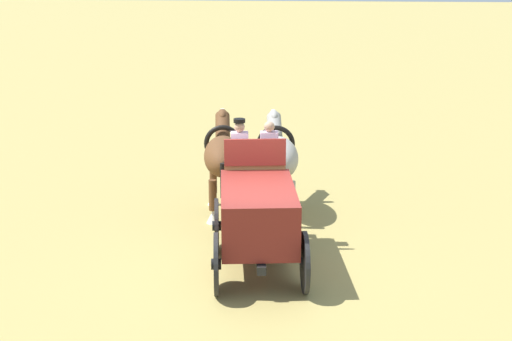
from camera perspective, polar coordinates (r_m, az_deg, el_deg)
ground_plane at (r=14.47m, az=0.15°, el=-7.72°), size 220.00×220.00×0.00m
show_wagon at (r=14.22m, az=0.11°, el=-3.17°), size 5.50×2.16×2.70m
draft_horse_near at (r=17.43m, az=-2.56°, el=1.04°), size 2.96×1.20×2.22m
draft_horse_off at (r=17.49m, az=1.70°, el=0.99°), size 2.98×1.24×2.18m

